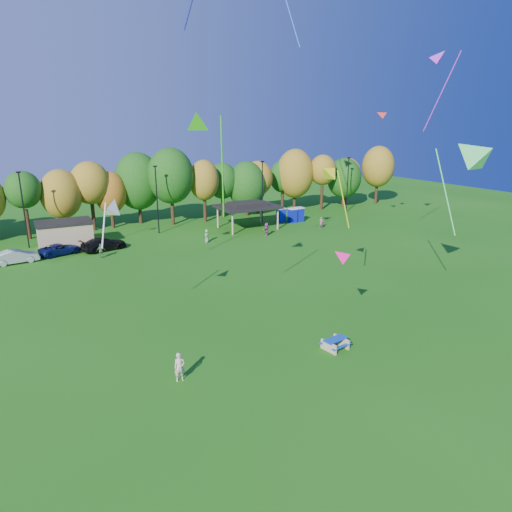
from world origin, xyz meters
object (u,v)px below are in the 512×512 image
picnic_table (335,343)px  kite_flyer (180,367)px  porta_potties (291,215)px  car_b (16,257)px  car_d (104,244)px  car_c (60,249)px

picnic_table → kite_flyer: bearing=164.2°
kite_flyer → picnic_table: bearing=-2.1°
porta_potties → car_b: porta_potties is taller
porta_potties → car_d: porta_potties is taller
kite_flyer → car_b: (-7.98, 30.41, -0.14)m
porta_potties → car_c: porta_potties is taller
picnic_table → car_c: size_ratio=0.42×
picnic_table → car_b: car_b is taller
porta_potties → car_b: size_ratio=0.84×
porta_potties → car_c: bearing=-174.9°
car_b → car_c: 4.73m
porta_potties → car_d: (-28.03, -3.35, -0.33)m
car_b → car_d: (9.23, 0.95, 0.03)m
car_b → porta_potties: bearing=-90.5°
picnic_table → porta_potties: bearing=52.4°
porta_potties → car_c: (-32.74, -2.94, -0.46)m
picnic_table → car_c: bearing=103.0°
car_b → car_d: car_d is taller
car_c → car_b: bearing=90.0°
porta_potties → car_d: bearing=-173.2°
car_c → car_d: (4.71, -0.42, 0.13)m
picnic_table → kite_flyer: size_ratio=1.09×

